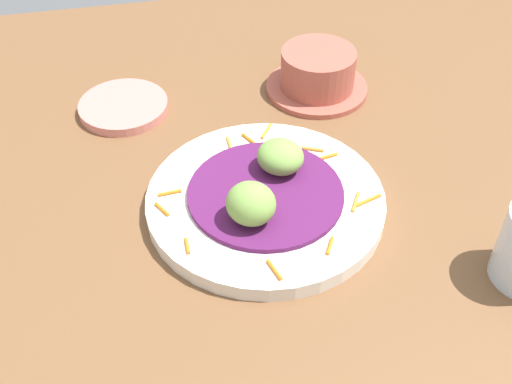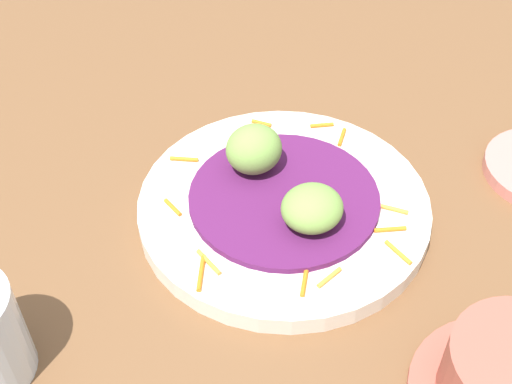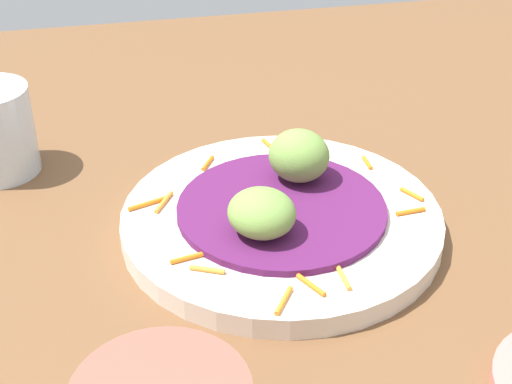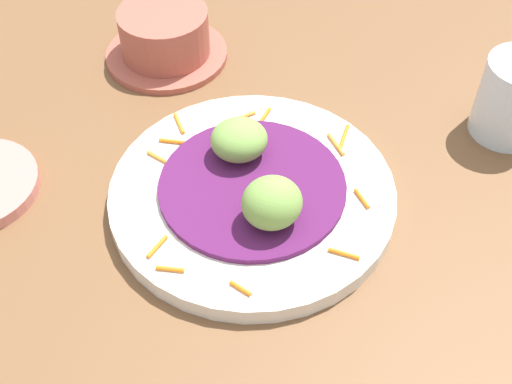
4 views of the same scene
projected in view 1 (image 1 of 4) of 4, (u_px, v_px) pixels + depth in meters
table_surface at (273, 212)px, 75.22cm from camera, size 110.00×110.00×2.00cm
main_plate at (266, 203)px, 73.55cm from camera, size 27.47×27.47×1.90cm
cabbage_bed at (266, 195)px, 72.68cm from camera, size 17.91×17.91×0.64cm
carrot_garnish at (275, 185)px, 74.11cm from camera, size 25.45×25.45×0.40cm
guac_scoop_left at (280, 157)px, 74.24cm from camera, size 7.65×7.66×3.77cm
guac_scoop_center at (251, 204)px, 67.80cm from camera, size 7.38×7.44×4.69cm
side_plate_small at (123, 107)px, 88.01cm from camera, size 12.23×12.23×1.29cm
terracotta_bowl at (318, 73)px, 90.19cm from camera, size 14.51×14.51×6.23cm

